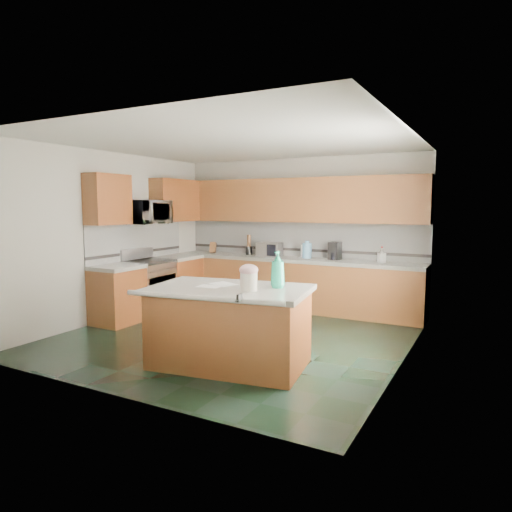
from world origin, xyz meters
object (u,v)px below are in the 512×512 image
Objects in this scene: island_top at (229,290)px; coffee_maker at (335,251)px; treat_jar at (249,282)px; toaster_oven at (269,249)px; knife_block at (213,248)px; soap_bottle_island at (278,270)px; island_base at (230,329)px.

coffee_maker is at bearing 77.36° from island_top.
toaster_oven is at bearing 125.07° from treat_jar.
soap_bottle_island is at bearing -64.26° from knife_block.
island_base is at bearing -86.43° from coffee_maker.
knife_block is (-2.26, 3.09, 0.59)m from island_base.
coffee_maker reaches higher than treat_jar.
island_base is at bearing -159.18° from soap_bottle_island.
knife_block is at bearing 117.59° from island_top.
knife_block is at bearing 141.33° from treat_jar.
toaster_oven is 1.41× the size of coffee_maker.
treat_jar is 0.39m from soap_bottle_island.
island_top is (-0.00, 0.00, 0.46)m from island_base.
coffee_maker is at bearing -3.55° from toaster_oven.
coffee_maker reaches higher than island_base.
soap_bottle_island is (0.51, 0.22, 0.24)m from island_top.
toaster_oven is at bearing 99.68° from island_base.
toaster_oven is at bearing 115.81° from soap_bottle_island.
knife_block is (-2.77, 2.87, -0.10)m from soap_bottle_island.
coffee_maker is (0.22, 3.12, 0.64)m from island_base.
soap_bottle_island reaches higher than island_base.
toaster_oven is (-1.02, 3.09, 0.15)m from island_top.
island_base is 3.88m from knife_block.
toaster_oven reaches higher than knife_block.
soap_bottle_island reaches higher than treat_jar.
toaster_oven reaches higher than island_top.
island_top is 4.34× the size of soap_bottle_island.
knife_block is 0.68× the size of coffee_maker.
island_top is 3.13m from coffee_maker.
coffee_maker reaches higher than knife_block.
treat_jar is 3.45m from toaster_oven.
coffee_maker is at bearing 93.46° from soap_bottle_island.
coffee_maker is at bearing 103.97° from treat_jar.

